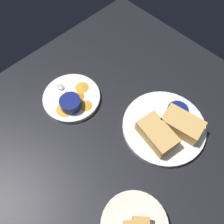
# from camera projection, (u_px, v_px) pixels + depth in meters

# --- Properties ---
(ground_plane) EXTENTS (1.10, 1.10, 0.03)m
(ground_plane) POSITION_uv_depth(u_px,v_px,m) (124.00, 145.00, 0.80)
(ground_plane) COLOR black
(plate_sandwich_main) EXTENTS (0.28, 0.28, 0.02)m
(plate_sandwich_main) POSITION_uv_depth(u_px,v_px,m) (164.00, 127.00, 0.81)
(plate_sandwich_main) COLOR white
(plate_sandwich_main) RESTS_ON ground_plane
(sandwich_half_near) EXTENTS (0.14, 0.10, 0.05)m
(sandwich_half_near) POSITION_uv_depth(u_px,v_px,m) (157.00, 134.00, 0.76)
(sandwich_half_near) COLOR tan
(sandwich_half_near) RESTS_ON plate_sandwich_main
(sandwich_half_far) EXTENTS (0.14, 0.10, 0.05)m
(sandwich_half_far) POSITION_uv_depth(u_px,v_px,m) (182.00, 124.00, 0.78)
(sandwich_half_far) COLOR tan
(sandwich_half_far) RESTS_ON plate_sandwich_main
(ramekin_dark_sauce) EXTENTS (0.07, 0.07, 0.03)m
(ramekin_dark_sauce) POSITION_uv_depth(u_px,v_px,m) (177.00, 112.00, 0.81)
(ramekin_dark_sauce) COLOR navy
(ramekin_dark_sauce) RESTS_ON plate_sandwich_main
(spoon_by_dark_ramekin) EXTENTS (0.02, 0.10, 0.01)m
(spoon_by_dark_ramekin) POSITION_uv_depth(u_px,v_px,m) (165.00, 123.00, 0.80)
(spoon_by_dark_ramekin) COLOR silver
(spoon_by_dark_ramekin) RESTS_ON plate_sandwich_main
(plate_chips_companion) EXTENTS (0.21, 0.21, 0.02)m
(plate_chips_companion) POSITION_uv_depth(u_px,v_px,m) (72.00, 98.00, 0.87)
(plate_chips_companion) COLOR white
(plate_chips_companion) RESTS_ON ground_plane
(ramekin_light_gravy) EXTENTS (0.07, 0.07, 0.04)m
(ramekin_light_gravy) POSITION_uv_depth(u_px,v_px,m) (70.00, 103.00, 0.82)
(ramekin_light_gravy) COLOR navy
(ramekin_light_gravy) RESTS_ON plate_chips_companion
(spoon_by_gravy_ramekin) EXTENTS (0.10, 0.02, 0.01)m
(spoon_by_gravy_ramekin) POSITION_uv_depth(u_px,v_px,m) (63.00, 89.00, 0.87)
(spoon_by_gravy_ramekin) COLOR silver
(spoon_by_gravy_ramekin) RESTS_ON plate_chips_companion
(plantain_chip_scatter) EXTENTS (0.13, 0.17, 0.01)m
(plantain_chip_scatter) POSITION_uv_depth(u_px,v_px,m) (76.00, 101.00, 0.85)
(plantain_chip_scatter) COLOR gold
(plantain_chip_scatter) RESTS_ON plate_chips_companion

